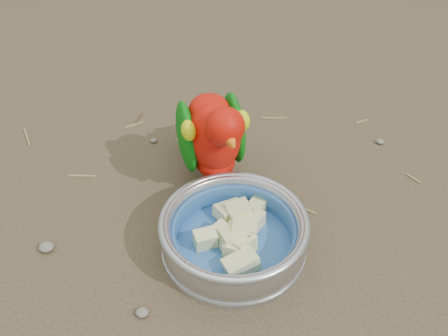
# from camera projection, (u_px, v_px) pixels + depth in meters

# --- Properties ---
(ground) EXTENTS (60.00, 60.00, 0.00)m
(ground) POSITION_uv_depth(u_px,v_px,m) (231.00, 296.00, 0.66)
(ground) COLOR #483A29
(food_bowl) EXTENTS (0.21, 0.21, 0.02)m
(food_bowl) POSITION_uv_depth(u_px,v_px,m) (234.00, 246.00, 0.72)
(food_bowl) COLOR #B2B2BA
(food_bowl) RESTS_ON ground
(bowl_wall) EXTENTS (0.21, 0.21, 0.04)m
(bowl_wall) POSITION_uv_depth(u_px,v_px,m) (234.00, 231.00, 0.70)
(bowl_wall) COLOR #B2B2BA
(bowl_wall) RESTS_ON food_bowl
(fruit_wedges) EXTENTS (0.12, 0.12, 0.03)m
(fruit_wedges) POSITION_uv_depth(u_px,v_px,m) (234.00, 235.00, 0.70)
(fruit_wedges) COLOR beige
(fruit_wedges) RESTS_ON food_bowl
(lory_parrot) EXTENTS (0.18, 0.24, 0.18)m
(lory_parrot) POSITION_uv_depth(u_px,v_px,m) (214.00, 144.00, 0.77)
(lory_parrot) COLOR #BD0F05
(lory_parrot) RESTS_ON ground
(ground_debris) EXTENTS (0.90, 0.80, 0.01)m
(ground_debris) POSITION_uv_depth(u_px,v_px,m) (240.00, 243.00, 0.73)
(ground_debris) COLOR olive
(ground_debris) RESTS_ON ground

